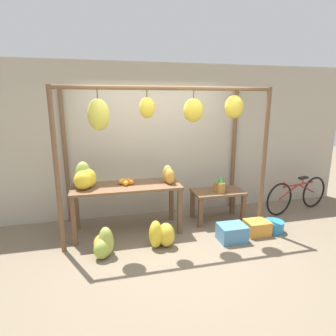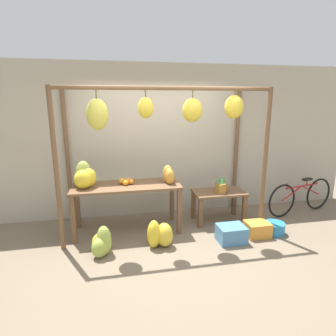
# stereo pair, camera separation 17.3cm
# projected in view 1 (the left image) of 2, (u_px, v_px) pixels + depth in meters

# --- Properties ---
(ground_plane) EXTENTS (20.00, 20.00, 0.00)m
(ground_plane) POSITION_uv_depth(u_px,v_px,m) (175.00, 249.00, 4.16)
(ground_plane) COLOR #756651
(shop_wall_back) EXTENTS (8.00, 0.08, 2.80)m
(shop_wall_back) POSITION_uv_depth(u_px,v_px,m) (155.00, 141.00, 5.24)
(shop_wall_back) COLOR #B2A893
(shop_wall_back) RESTS_ON ground_plane
(stall_awning) EXTENTS (3.24, 1.23, 2.34)m
(stall_awning) POSITION_uv_depth(u_px,v_px,m) (166.00, 125.00, 4.20)
(stall_awning) COLOR brown
(stall_awning) RESTS_ON ground_plane
(display_table_main) EXTENTS (1.75, 0.67, 0.80)m
(display_table_main) POSITION_uv_depth(u_px,v_px,m) (127.00, 192.00, 4.58)
(display_table_main) COLOR brown
(display_table_main) RESTS_ON ground_plane
(display_table_side) EXTENTS (0.91, 0.53, 0.56)m
(display_table_side) POSITION_uv_depth(u_px,v_px,m) (218.00, 197.00, 5.08)
(display_table_side) COLOR brown
(display_table_side) RESTS_ON ground_plane
(banana_pile_on_table) EXTENTS (0.41, 0.41, 0.42)m
(banana_pile_on_table) POSITION_uv_depth(u_px,v_px,m) (85.00, 178.00, 4.37)
(banana_pile_on_table) COLOR yellow
(banana_pile_on_table) RESTS_ON display_table_main
(orange_pile) EXTENTS (0.25, 0.24, 0.09)m
(orange_pile) POSITION_uv_depth(u_px,v_px,m) (126.00, 182.00, 4.58)
(orange_pile) COLOR orange
(orange_pile) RESTS_ON display_table_main
(pineapple_cluster) EXTENTS (0.21, 0.21, 0.29)m
(pineapple_cluster) POSITION_uv_depth(u_px,v_px,m) (221.00, 186.00, 4.95)
(pineapple_cluster) COLOR #A3702D
(pineapple_cluster) RESTS_ON display_table_side
(banana_pile_ground_left) EXTENTS (0.37, 0.44, 0.44)m
(banana_pile_ground_left) POSITION_uv_depth(u_px,v_px,m) (104.00, 244.00, 3.94)
(banana_pile_ground_left) COLOR #9EB247
(banana_pile_ground_left) RESTS_ON ground_plane
(banana_pile_ground_right) EXTENTS (0.46, 0.35, 0.43)m
(banana_pile_ground_right) POSITION_uv_depth(u_px,v_px,m) (162.00, 235.00, 4.18)
(banana_pile_ground_right) COLOR gold
(banana_pile_ground_right) RESTS_ON ground_plane
(fruit_crate_white) EXTENTS (0.42, 0.34, 0.26)m
(fruit_crate_white) POSITION_uv_depth(u_px,v_px,m) (232.00, 233.00, 4.39)
(fruit_crate_white) COLOR #4C84B2
(fruit_crate_white) RESTS_ON ground_plane
(blue_bucket) EXTENTS (0.33, 0.33, 0.19)m
(blue_bucket) POSITION_uv_depth(u_px,v_px,m) (273.00, 226.00, 4.69)
(blue_bucket) COLOR teal
(blue_bucket) RESTS_ON ground_plane
(parked_bicycle) EXTENTS (1.58, 0.39, 0.69)m
(parked_bicycle) POSITION_uv_depth(u_px,v_px,m) (297.00, 195.00, 5.52)
(parked_bicycle) COLOR black
(parked_bicycle) RESTS_ON ground_plane
(papaya_pile) EXTENTS (0.22, 0.32, 0.29)m
(papaya_pile) POSITION_uv_depth(u_px,v_px,m) (169.00, 175.00, 4.66)
(papaya_pile) COLOR gold
(papaya_pile) RESTS_ON display_table_main
(fruit_crate_purple) EXTENTS (0.38, 0.30, 0.23)m
(fruit_crate_purple) POSITION_uv_depth(u_px,v_px,m) (257.00, 228.00, 4.59)
(fruit_crate_purple) COLOR orange
(fruit_crate_purple) RESTS_ON ground_plane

